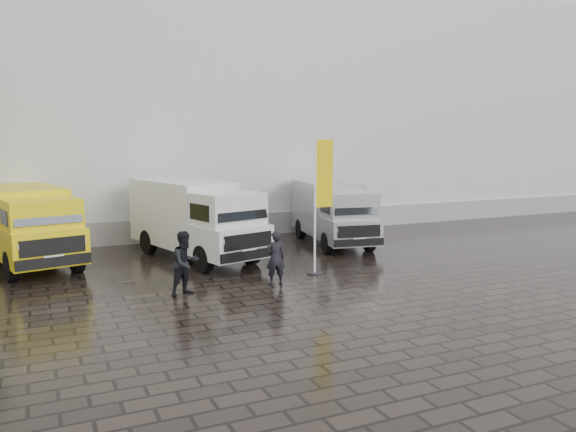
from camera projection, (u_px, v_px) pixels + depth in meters
name	position (u px, v px, depth m)	size (l,w,h in m)	color
ground	(304.00, 276.00, 17.93)	(120.00, 120.00, 0.00)	black
exhibition_hall	(215.00, 110.00, 32.39)	(44.00, 16.00, 12.00)	silver
hall_plinth	(268.00, 223.00, 25.86)	(44.00, 0.15, 1.00)	gray
van_yellow	(29.00, 228.00, 19.16)	(2.24, 5.82, 2.69)	yellow
van_white	(196.00, 220.00, 20.43)	(2.16, 6.48, 2.81)	silver
van_silver	(332.00, 214.00, 23.30)	(1.96, 5.87, 2.54)	#ABADAF
flagpole	(320.00, 197.00, 18.00)	(0.88, 0.50, 4.51)	black
wheelie_bin	(348.00, 219.00, 27.00)	(0.64, 0.64, 1.07)	black
person_front	(275.00, 258.00, 16.74)	(0.60, 0.39, 1.64)	black
person_tent	(185.00, 263.00, 15.67)	(0.88, 0.68, 1.81)	black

